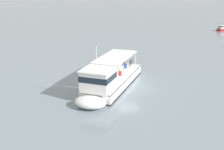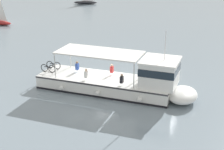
{
  "view_description": "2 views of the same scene",
  "coord_description": "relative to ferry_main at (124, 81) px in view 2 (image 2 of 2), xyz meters",
  "views": [
    {
      "loc": [
        27.26,
        -7.84,
        10.44
      ],
      "look_at": [
        -0.15,
        -1.69,
        1.4
      ],
      "focal_mm": 44.57,
      "sensor_mm": 36.0,
      "label": 1
    },
    {
      "loc": [
        -5.6,
        -26.16,
        10.83
      ],
      "look_at": [
        -0.15,
        -1.69,
        1.4
      ],
      "focal_mm": 54.42,
      "sensor_mm": 36.0,
      "label": 2
    }
  ],
  "objects": [
    {
      "name": "ground_plane",
      "position": [
        -0.7,
        2.25,
        -1.02
      ],
      "size": [
        400.0,
        400.0,
        0.0
      ],
      "primitive_type": "plane",
      "color": "gray"
    },
    {
      "name": "sailboat_far_left",
      "position": [
        3.69,
        45.84,
        -0.47
      ],
      "size": [
        4.99,
        2.88,
        5.4
      ],
      "color": "#232328",
      "rests_on": "ground"
    },
    {
      "name": "ferry_main",
      "position": [
        0.0,
        0.0,
        0.0
      ],
      "size": [
        12.35,
        9.49,
        5.32
      ],
      "color": "white",
      "rests_on": "ground"
    }
  ]
}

